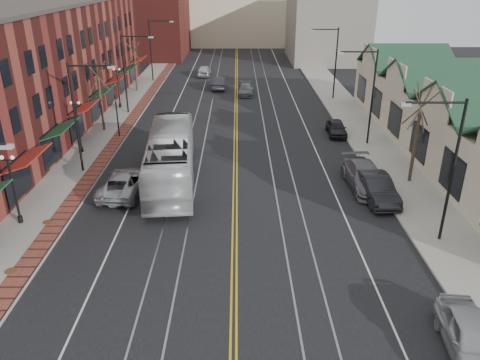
{
  "coord_description": "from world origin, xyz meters",
  "views": [
    {
      "loc": [
        0.2,
        -16.56,
        13.85
      ],
      "look_at": [
        0.33,
        9.99,
        2.0
      ],
      "focal_mm": 35.0,
      "sensor_mm": 36.0,
      "label": 1
    }
  ],
  "objects_px": {
    "parked_suv": "(124,182)",
    "parked_car_b": "(376,188)",
    "parked_car_c": "(365,176)",
    "parked_car_d": "(336,128)",
    "parked_car_a": "(472,338)",
    "transit_bus": "(171,157)"
  },
  "relations": [
    {
      "from": "parked_car_a",
      "to": "parked_car_c",
      "type": "xyz_separation_m",
      "value": [
        -0.27,
        15.65,
        0.04
      ]
    },
    {
      "from": "transit_bus",
      "to": "parked_car_c",
      "type": "height_order",
      "value": "transit_bus"
    },
    {
      "from": "parked_car_a",
      "to": "parked_car_b",
      "type": "height_order",
      "value": "parked_car_b"
    },
    {
      "from": "parked_suv",
      "to": "parked_car_a",
      "type": "xyz_separation_m",
      "value": [
        16.8,
        -14.82,
        0.01
      ]
    },
    {
      "from": "parked_car_b",
      "to": "parked_car_c",
      "type": "xyz_separation_m",
      "value": [
        -0.27,
        1.85,
        0.01
      ]
    },
    {
      "from": "transit_bus",
      "to": "parked_car_b",
      "type": "relative_size",
      "value": 2.57
    },
    {
      "from": "parked_car_a",
      "to": "parked_car_c",
      "type": "relative_size",
      "value": 0.82
    },
    {
      "from": "transit_bus",
      "to": "parked_car_a",
      "type": "bearing_deg",
      "value": 124.36
    },
    {
      "from": "parked_suv",
      "to": "parked_car_b",
      "type": "height_order",
      "value": "parked_car_b"
    },
    {
      "from": "parked_suv",
      "to": "parked_car_c",
      "type": "bearing_deg",
      "value": -173.35
    },
    {
      "from": "parked_car_b",
      "to": "parked_car_d",
      "type": "bearing_deg",
      "value": 85.36
    },
    {
      "from": "transit_bus",
      "to": "parked_car_c",
      "type": "xyz_separation_m",
      "value": [
        13.61,
        -1.29,
        -0.98
      ]
    },
    {
      "from": "parked_suv",
      "to": "parked_car_d",
      "type": "height_order",
      "value": "parked_suv"
    },
    {
      "from": "transit_bus",
      "to": "parked_suv",
      "type": "height_order",
      "value": "transit_bus"
    },
    {
      "from": "transit_bus",
      "to": "parked_car_d",
      "type": "height_order",
      "value": "transit_bus"
    },
    {
      "from": "parked_car_a",
      "to": "parked_car_b",
      "type": "bearing_deg",
      "value": 96.16
    },
    {
      "from": "parked_car_a",
      "to": "parked_car_d",
      "type": "bearing_deg",
      "value": 96.16
    },
    {
      "from": "parked_car_b",
      "to": "parked_suv",
      "type": "bearing_deg",
      "value": 171.88
    },
    {
      "from": "parked_suv",
      "to": "parked_car_a",
      "type": "height_order",
      "value": "parked_car_a"
    },
    {
      "from": "parked_suv",
      "to": "parked_car_c",
      "type": "distance_m",
      "value": 16.56
    },
    {
      "from": "parked_car_a",
      "to": "parked_car_d",
      "type": "relative_size",
      "value": 1.18
    },
    {
      "from": "parked_car_b",
      "to": "parked_car_d",
      "type": "height_order",
      "value": "parked_car_b"
    }
  ]
}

